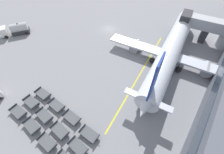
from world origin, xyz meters
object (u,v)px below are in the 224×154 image
Objects in this scene: baggage_dolly_row_mid_b_col_d at (89,134)px; baggage_dolly_row_mid_a_col_d at (78,147)px; baggage_dolly_row_near_col_c at (47,142)px; baggage_dolly_row_mid_b_col_c at (72,118)px; baggage_dolly_row_near_col_b at (32,126)px; baggage_dolly_row_mid_b_col_b at (57,105)px; airplane at (171,50)px; baggage_dolly_row_mid_b_col_a at (43,94)px; baggage_dolly_row_mid_a_col_c at (60,130)px; fuel_tanker_primary at (17,30)px; baggage_dolly_row_mid_a_col_a at (31,102)px; baggage_dolly_row_mid_a_col_b at (44,116)px; baggage_dolly_row_near_col_a at (18,112)px.

baggage_dolly_row_mid_a_col_d is at bearing -91.19° from baggage_dolly_row_mid_b_col_d.
baggage_dolly_row_mid_b_col_d is at bearing 48.19° from baggage_dolly_row_near_col_c.
baggage_dolly_row_mid_b_col_d is (4.42, -0.28, 0.00)m from baggage_dolly_row_mid_b_col_c.
baggage_dolly_row_near_col_c is at bearing -90.05° from baggage_dolly_row_mid_b_col_c.
baggage_dolly_row_near_col_b is 5.10m from baggage_dolly_row_mid_b_col_b.
baggage_dolly_row_near_col_c and baggage_dolly_row_mid_b_col_d have the same top height.
baggage_dolly_row_mid_b_col_b is at bearing -179.95° from baggage_dolly_row_mid_b_col_c.
baggage_dolly_row_mid_b_col_a is (-15.60, -24.85, -2.39)m from airplane.
baggage_dolly_row_near_col_b is 1.01× the size of baggage_dolly_row_mid_a_col_c.
airplane is at bearing 57.87° from baggage_dolly_row_mid_b_col_a.
fuel_tanker_primary is 1.96× the size of baggage_dolly_row_near_col_b.
airplane reaches higher than baggage_dolly_row_mid_b_col_c.
fuel_tanker_primary is at bearing 154.30° from baggage_dolly_row_mid_a_col_a.
fuel_tanker_primary is 1.98× the size of baggage_dolly_row_mid_b_col_c.
baggage_dolly_row_mid_a_col_c is 4.97m from baggage_dolly_row_mid_b_col_d.
baggage_dolly_row_mid_b_col_c is at bearing 147.58° from baggage_dolly_row_mid_a_col_d.
baggage_dolly_row_mid_a_col_b is at bearing -91.93° from baggage_dolly_row_mid_b_col_b.
baggage_dolly_row_mid_b_col_a is at bearing 147.36° from baggage_dolly_row_near_col_c.
fuel_tanker_primary is 34.90m from baggage_dolly_row_mid_a_col_c.
airplane is 9.92× the size of baggage_dolly_row_mid_b_col_d.
baggage_dolly_row_mid_b_col_c and baggage_dolly_row_mid_b_col_d have the same top height.
baggage_dolly_row_near_col_b and baggage_dolly_row_mid_a_col_d have the same top height.
baggage_dolly_row_mid_b_col_a is at bearing 87.31° from baggage_dolly_row_near_col_a.
baggage_dolly_row_near_col_b is 1.01× the size of baggage_dolly_row_mid_b_col_b.
fuel_tanker_primary is 1.96× the size of baggage_dolly_row_mid_a_col_d.
baggage_dolly_row_near_col_c is 1.00× the size of baggage_dolly_row_mid_b_col_b.
baggage_dolly_row_near_col_a is 4.22m from baggage_dolly_row_near_col_b.
baggage_dolly_row_mid_a_col_c and baggage_dolly_row_mid_a_col_d have the same top height.
baggage_dolly_row_mid_a_col_b is 1.01× the size of baggage_dolly_row_mid_b_col_d.
fuel_tanker_primary reaches higher than baggage_dolly_row_mid_b_col_b.
baggage_dolly_row_mid_a_col_b is at bearing -164.44° from baggage_dolly_row_mid_b_col_d.
baggage_dolly_row_mid_a_col_d is at bearing 9.97° from baggage_dolly_row_near_col_a.
baggage_dolly_row_mid_a_col_b is (4.28, -0.25, 0.00)m from baggage_dolly_row_mid_a_col_a.
baggage_dolly_row_mid_a_col_b is (4.37, 2.37, 0.00)m from baggage_dolly_row_near_col_a.
baggage_dolly_row_near_col_c is 5.01m from baggage_dolly_row_mid_a_col_d.
baggage_dolly_row_mid_a_col_d is (37.01, -12.01, -0.85)m from fuel_tanker_primary.
baggage_dolly_row_mid_a_col_d and baggage_dolly_row_mid_b_col_d have the same top height.
fuel_tanker_primary reaches higher than baggage_dolly_row_mid_a_col_b.
baggage_dolly_row_near_col_b and baggage_dolly_row_mid_b_col_d have the same top height.
airplane is at bearing 65.46° from baggage_dolly_row_mid_b_col_b.
airplane is 27.96m from baggage_dolly_row_mid_a_col_d.
airplane is 42.96m from fuel_tanker_primary.
fuel_tanker_primary is 1.96× the size of baggage_dolly_row_mid_a_col_b.
baggage_dolly_row_mid_b_col_c is (8.28, -0.08, 0.00)m from baggage_dolly_row_mid_b_col_a.
baggage_dolly_row_mid_b_col_c is (4.15, 2.66, 0.00)m from baggage_dolly_row_mid_a_col_b.
baggage_dolly_row_mid_a_col_b is (0.15, 2.44, 0.00)m from baggage_dolly_row_near_col_b.
baggage_dolly_row_mid_a_col_c is at bearing -179.88° from baggage_dolly_row_mid_a_col_d.
baggage_dolly_row_mid_a_col_d is at bearing -1.60° from baggage_dolly_row_mid_a_col_a.
baggage_dolly_row_near_col_a is (24.12, -14.27, -0.85)m from fuel_tanker_primary.
fuel_tanker_primary is 30.05m from baggage_dolly_row_mid_b_col_b.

